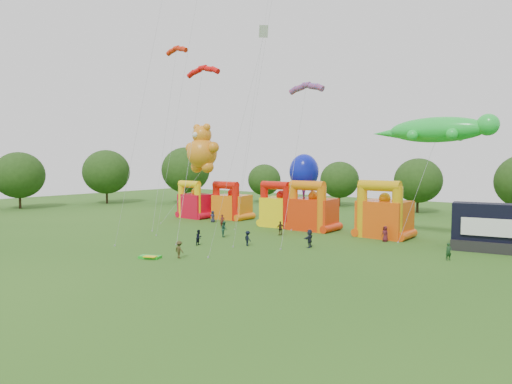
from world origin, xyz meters
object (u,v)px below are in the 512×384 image
Objects in this scene: bouncy_castle_2 at (280,209)px; spectator_0 at (213,217)px; spectator_4 at (280,228)px; octopus_kite at (303,178)px; bouncy_castle_0 at (195,204)px; teddy_bear_kite at (193,170)px; stage_trailer at (492,228)px; gecko_kite at (427,160)px.

spectator_0 is at bearing -166.32° from bouncy_castle_2.
octopus_kite is at bearing -140.88° from spectator_4.
bouncy_castle_0 is 0.40× the size of teddy_bear_kite.
gecko_kite is (-7.15, 1.38, 6.89)m from stage_trailer.
gecko_kite is (19.77, 0.55, 6.82)m from bouncy_castle_2.
spectator_4 is at bearing -54.42° from bouncy_castle_2.
gecko_kite is at bearing -9.18° from spectator_0.
bouncy_castle_2 is (16.45, 0.44, 0.13)m from bouncy_castle_0.
stage_trailer is (26.92, -0.84, -0.06)m from bouncy_castle_2.
spectator_0 is at bearing -19.36° from bouncy_castle_0.
octopus_kite reaches higher than spectator_0.
bouncy_castle_2 is 0.81× the size of stage_trailer.
gecko_kite is at bearing 1.59° from bouncy_castle_2.
bouncy_castle_0 is at bearing -174.56° from octopus_kite.
teddy_bear_kite is 8.72× the size of spectator_0.
spectator_4 is (-22.59, -5.21, -1.49)m from stage_trailer.
spectator_0 is at bearing -174.16° from gecko_kite.
bouncy_castle_0 is 36.90m from gecko_kite.
spectator_0 is at bearing -163.55° from octopus_kite.
octopus_kite is (-16.87, 0.85, -2.48)m from gecko_kite.
bouncy_castle_0 is at bearing 133.80° from teddy_bear_kite.
bouncy_castle_2 is at bearing 12.73° from teddy_bear_kite.
gecko_kite reaches higher than bouncy_castle_0.
stage_trailer is at bearing -10.96° from gecko_kite.
spectator_0 is (-10.47, -2.55, -1.57)m from bouncy_castle_2.
teddy_bear_kite reaches higher than octopus_kite.
bouncy_castle_2 is 15.19m from teddy_bear_kite.
bouncy_castle_0 is 3.44× the size of spectator_4.
teddy_bear_kite is at bearing -164.87° from octopus_kite.
stage_trailer is at bearing 3.22° from teddy_bear_kite.
teddy_bear_kite reaches higher than gecko_kite.
spectator_4 is at bearing -15.10° from bouncy_castle_0.
octopus_kite is 5.97× the size of spectator_0.
bouncy_castle_2 reaches higher than bouncy_castle_0.
teddy_bear_kite reaches higher than spectator_4.
bouncy_castle_2 reaches higher than spectator_4.
bouncy_castle_0 is 0.76× the size of stage_trailer.
bouncy_castle_0 is at bearing -178.45° from bouncy_castle_2.
bouncy_castle_0 is at bearing -178.43° from gecko_kite.
bouncy_castle_0 is 19.95m from octopus_kite.
bouncy_castle_2 reaches higher than spectator_0.
spectator_4 is at bearing -28.34° from spectator_0.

